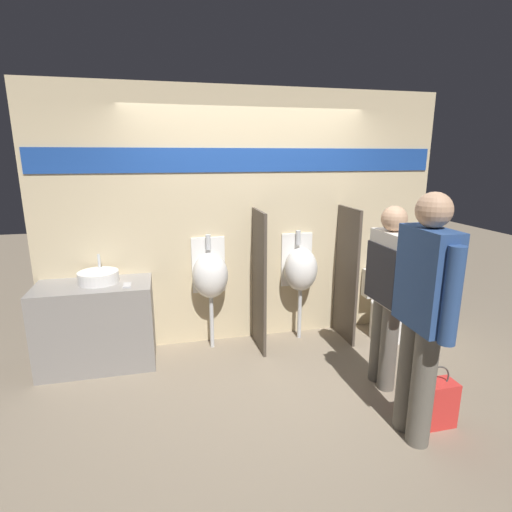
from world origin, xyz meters
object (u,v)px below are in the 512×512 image
at_px(toilet, 387,312).
at_px(shopping_bag, 435,403).
at_px(urinal_near_counter, 210,275).
at_px(urinal_far, 300,269).
at_px(cell_phone, 127,285).
at_px(person_in_vest, 389,285).
at_px(sink_basin, 98,277).
at_px(person_with_lanyard, 423,310).

height_order(toilet, shopping_bag, toilet).
height_order(urinal_near_counter, urinal_far, same).
distance_m(urinal_far, toilet, 1.14).
bearing_deg(cell_phone, urinal_near_counter, 16.37).
relative_size(person_in_vest, shopping_bag, 3.26).
relative_size(toilet, person_in_vest, 0.54).
bearing_deg(person_in_vest, shopping_bag, -172.70).
height_order(sink_basin, cell_phone, sink_basin).
relative_size(urinal_far, toilet, 1.40).
bearing_deg(person_with_lanyard, urinal_far, 9.93).
xyz_separation_m(urinal_far, toilet, (0.99, -0.18, -0.52)).
bearing_deg(sink_basin, urinal_far, 1.94).
relative_size(urinal_far, person_in_vest, 0.75).
relative_size(sink_basin, cell_phone, 2.70).
distance_m(person_in_vest, person_with_lanyard, 0.69).
xyz_separation_m(cell_phone, shopping_bag, (2.30, -1.46, -0.65)).
height_order(cell_phone, person_with_lanyard, person_with_lanyard).
distance_m(cell_phone, person_in_vest, 2.37).
bearing_deg(urinal_near_counter, toilet, -5.16).
height_order(urinal_far, toilet, urinal_far).
xyz_separation_m(sink_basin, person_in_vest, (2.49, -1.02, 0.05)).
bearing_deg(urinal_far, toilet, -10.24).
relative_size(cell_phone, person_with_lanyard, 0.08).
xyz_separation_m(urinal_near_counter, toilet, (1.99, -0.18, -0.52)).
distance_m(cell_phone, shopping_bag, 2.80).
xyz_separation_m(person_with_lanyard, shopping_bag, (0.24, 0.06, -0.81)).
distance_m(person_in_vest, shopping_bag, 0.98).
xyz_separation_m(cell_phone, urinal_far, (1.80, 0.24, -0.03)).
distance_m(urinal_near_counter, urinal_far, 0.99).
height_order(urinal_near_counter, shopping_bag, urinal_near_counter).
height_order(toilet, person_in_vest, person_in_vest).
distance_m(sink_basin, urinal_far, 2.08).
distance_m(urinal_near_counter, shopping_bag, 2.34).
relative_size(toilet, person_with_lanyard, 0.49).
relative_size(sink_basin, person_in_vest, 0.23).
bearing_deg(person_in_vest, person_with_lanyard, 166.73).
xyz_separation_m(cell_phone, person_with_lanyard, (2.06, -1.52, 0.15)).
bearing_deg(urinal_far, cell_phone, -172.48).
xyz_separation_m(toilet, person_in_vest, (-0.59, -0.91, 0.66)).
xyz_separation_m(sink_basin, shopping_bag, (2.57, -1.63, -0.70)).
bearing_deg(urinal_far, person_with_lanyard, -81.60).
bearing_deg(person_in_vest, sink_basin, 66.96).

